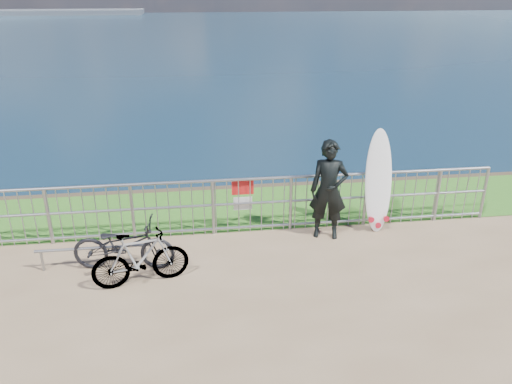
{
  "coord_description": "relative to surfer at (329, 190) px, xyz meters",
  "views": [
    {
      "loc": [
        -0.81,
        -7.04,
        4.5
      ],
      "look_at": [
        0.27,
        1.2,
        1.0
      ],
      "focal_mm": 35.0,
      "sensor_mm": 36.0,
      "label": 1
    }
  ],
  "objects": [
    {
      "name": "surfer",
      "position": [
        0.0,
        0.0,
        0.0
      ],
      "size": [
        0.79,
        0.63,
        1.9
      ],
      "primitive_type": "imported",
      "rotation": [
        0.0,
        0.0,
        -0.28
      ],
      "color": "black",
      "rests_on": "ground"
    },
    {
      "name": "bike_rack",
      "position": [
        -4.21,
        -0.61,
        -0.62
      ],
      "size": [
        1.91,
        0.05,
        0.4
      ],
      "color": "gray",
      "rests_on": "ground"
    },
    {
      "name": "bicycle_near",
      "position": [
        -3.69,
        -0.7,
        -0.5
      ],
      "size": [
        1.77,
        0.81,
        0.9
      ],
      "primitive_type": "imported",
      "rotation": [
        0.0,
        0.0,
        1.44
      ],
      "color": "black",
      "rests_on": "ground"
    },
    {
      "name": "bicycle_far",
      "position": [
        -3.37,
        -1.22,
        -0.49
      ],
      "size": [
        1.6,
        0.74,
        0.93
      ],
      "primitive_type": "imported",
      "rotation": [
        0.0,
        0.0,
        1.78
      ],
      "color": "black",
      "rests_on": "ground"
    },
    {
      "name": "grass_strip",
      "position": [
        -1.63,
        1.47,
        -0.94
      ],
      "size": [
        120.0,
        120.0,
        0.0
      ],
      "primitive_type": "plane",
      "color": "#2D6C1D",
      "rests_on": "ground"
    },
    {
      "name": "railing",
      "position": [
        -1.61,
        0.37,
        -0.37
      ],
      "size": [
        10.06,
        0.1,
        1.13
      ],
      "color": "gray",
      "rests_on": "ground"
    },
    {
      "name": "surfboard",
      "position": [
        1.03,
        0.21,
        -0.03
      ],
      "size": [
        0.55,
        0.49,
        2.0
      ],
      "color": "white",
      "rests_on": "ground"
    },
    {
      "name": "seascape",
      "position": [
        -45.38,
        146.26,
        -4.98
      ],
      "size": [
        260.0,
        260.0,
        5.0
      ],
      "color": "brown",
      "rests_on": "ground"
    }
  ]
}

